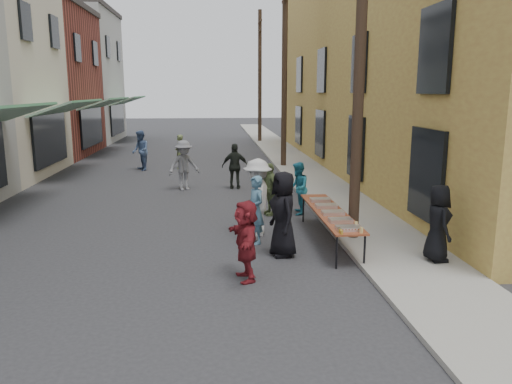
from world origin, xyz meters
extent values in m
plane|color=#28282B|center=(0.00, 0.00, 0.00)|extent=(120.00, 120.00, 0.00)
cube|color=gray|center=(5.00, 15.00, 0.05)|extent=(2.20, 60.00, 0.10)
cube|color=maroon|center=(-10.00, 21.00, 4.00)|extent=(8.00, 8.00, 8.00)
cube|color=gray|center=(-10.00, 29.00, 4.50)|extent=(8.00, 8.00, 9.00)
cube|color=#A3783A|center=(11.10, 14.00, 5.00)|extent=(10.00, 28.00, 10.00)
cylinder|color=#2D2116|center=(4.30, 3.00, 4.50)|extent=(0.26, 0.26, 9.00)
cylinder|color=#2D2116|center=(4.30, 15.00, 4.50)|extent=(0.26, 0.26, 9.00)
cylinder|color=#2D2116|center=(4.30, 27.00, 4.50)|extent=(0.26, 0.26, 9.00)
cube|color=brown|center=(3.70, 2.97, 0.73)|extent=(0.70, 4.00, 0.04)
cylinder|color=black|center=(3.41, 1.09, 0.35)|extent=(0.04, 0.04, 0.71)
cylinder|color=black|center=(3.99, 1.09, 0.35)|extent=(0.04, 0.04, 0.71)
cylinder|color=black|center=(3.41, 4.85, 0.35)|extent=(0.04, 0.04, 0.71)
cylinder|color=black|center=(3.99, 4.85, 0.35)|extent=(0.04, 0.04, 0.71)
cube|color=maroon|center=(3.70, 1.32, 0.79)|extent=(0.50, 0.33, 0.08)
cube|color=#B2B2B7|center=(3.70, 1.97, 0.79)|extent=(0.50, 0.33, 0.08)
cube|color=tan|center=(3.70, 2.67, 0.79)|extent=(0.50, 0.33, 0.08)
cube|color=#B2B2B7|center=(3.70, 3.37, 0.79)|extent=(0.50, 0.33, 0.08)
cube|color=tan|center=(3.70, 4.07, 0.79)|extent=(0.50, 0.33, 0.08)
cylinder|color=#A57F26|center=(3.48, 1.02, 0.79)|extent=(0.07, 0.07, 0.08)
cylinder|color=#A57F26|center=(3.48, 1.12, 0.79)|extent=(0.07, 0.07, 0.08)
cylinder|color=#A57F26|center=(3.48, 1.22, 0.79)|extent=(0.07, 0.07, 0.08)
cylinder|color=tan|center=(3.90, 1.07, 0.81)|extent=(0.08, 0.08, 0.12)
imported|color=black|center=(2.45, 2.05, 0.94)|extent=(0.79, 1.03, 1.88)
imported|color=#47718A|center=(1.93, 3.01, 0.81)|extent=(0.58, 0.70, 1.62)
imported|color=teal|center=(3.40, 5.73, 0.77)|extent=(0.71, 0.84, 1.55)
imported|color=beige|center=(2.03, 3.64, 0.97)|extent=(0.97, 1.38, 1.94)
imported|color=#58693D|center=(2.58, 5.74, 0.77)|extent=(0.64, 0.97, 1.53)
imported|color=maroon|center=(1.54, 0.68, 0.78)|extent=(0.64, 1.50, 1.56)
imported|color=black|center=(5.54, 1.15, 0.90)|extent=(0.53, 0.79, 1.61)
imported|color=slate|center=(-0.12, 9.76, 0.91)|extent=(1.35, 1.11, 1.82)
imported|color=black|center=(1.76, 9.80, 0.84)|extent=(1.03, 0.54, 1.69)
imported|color=#58673B|center=(-0.61, 15.02, 0.79)|extent=(0.40, 0.59, 1.58)
imported|color=#485F8B|center=(-2.33, 14.58, 0.91)|extent=(0.98, 1.08, 1.83)
camera|label=1|loc=(0.94, -8.41, 3.56)|focal=35.00mm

